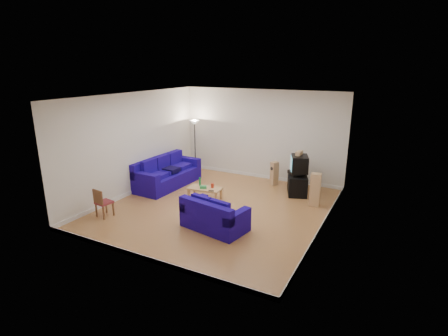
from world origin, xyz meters
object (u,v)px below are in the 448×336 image
at_px(sofa_three_seat, 166,175).
at_px(tv_stand, 297,184).
at_px(coffee_table, 205,189).
at_px(television, 299,164).
at_px(sofa_loveseat, 213,218).

distance_m(sofa_three_seat, tv_stand, 4.42).
distance_m(sofa_three_seat, coffee_table, 1.91).
relative_size(coffee_table, television, 1.31).
distance_m(sofa_three_seat, sofa_loveseat, 3.78).
height_order(sofa_loveseat, coffee_table, sofa_loveseat).
xyz_separation_m(sofa_three_seat, tv_stand, (4.21, 1.33, -0.05)).
bearing_deg(coffee_table, sofa_three_seat, 164.76).
distance_m(sofa_loveseat, tv_stand, 3.69).
relative_size(sofa_loveseat, tv_stand, 1.69).
xyz_separation_m(sofa_three_seat, coffee_table, (1.84, -0.50, -0.04)).
relative_size(sofa_loveseat, television, 2.15).
bearing_deg(coffee_table, television, 36.63).
height_order(sofa_loveseat, television, television).
relative_size(sofa_three_seat, coffee_table, 2.40).
relative_size(coffee_table, tv_stand, 1.03).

